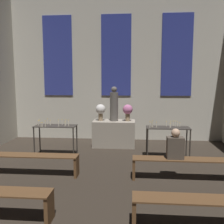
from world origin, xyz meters
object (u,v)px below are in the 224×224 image
altar (114,133)px  pew_back_right (184,164)px  statue (114,105)px  pew_back_left (29,160)px  candle_rack_left (56,130)px  candle_rack_right (168,132)px  flower_vase_right (128,110)px  flower_vase_left (101,110)px  pew_third_right (210,207)px  person_seated (175,146)px

altar → pew_back_right: (1.76, -2.71, -0.07)m
statue → pew_back_left: size_ratio=0.50×
altar → candle_rack_left: (-1.59, -1.25, 0.35)m
altar → candle_rack_left: candle_rack_left is taller
candle_rack_left → candle_rack_right: bearing=0.0°
altar → statue: statue is taller
pew_back_left → altar: bearing=57.0°
candle_rack_right → pew_back_left: candle_rack_right is taller
altar → flower_vase_right: size_ratio=2.53×
candle_rack_right → flower_vase_right: bearing=132.3°
flower_vase_left → pew_back_left: 3.12m
pew_third_right → pew_back_right: (0.00, 1.87, 0.00)m
person_seated → pew_back_right: bearing=0.0°
statue → pew_third_right: 5.01m
statue → person_seated: statue is taller
candle_rack_left → pew_third_right: size_ratio=0.52×
candle_rack_left → pew_back_right: candle_rack_left is taller
flower_vase_right → candle_rack_left: size_ratio=0.46×
flower_vase_left → pew_third_right: size_ratio=0.24×
flower_vase_left → pew_back_left: size_ratio=0.24×
candle_rack_left → altar: bearing=38.1°
altar → candle_rack_right: candle_rack_right is taller
statue → pew_back_left: bearing=-123.0°
flower_vase_left → candle_rack_right: bearing=-31.5°
pew_back_left → person_seated: bearing=-0.0°
person_seated → flower_vase_left: bearing=126.4°
altar → candle_rack_right: 2.04m
altar → flower_vase_left: size_ratio=2.53×
pew_back_left → pew_back_right: size_ratio=1.00×
candle_rack_left → pew_back_left: (-0.17, -1.46, -0.41)m
flower_vase_left → candle_rack_left: (-1.14, -1.25, -0.43)m
candle_rack_right → pew_back_right: candle_rack_right is taller
altar → person_seated: size_ratio=2.06×
person_seated → pew_back_left: bearing=180.0°
flower_vase_right → candle_rack_left: 2.43m
pew_third_right → person_seated: bearing=96.4°
candle_rack_right → pew_third_right: candle_rack_right is taller
flower_vase_left → pew_third_right: flower_vase_left is taller
altar → person_seated: bearing=-60.2°
flower_vase_left → candle_rack_left: 1.74m
candle_rack_right → person_seated: person_seated is taller
statue → flower_vase_left: (-0.45, 0.00, -0.17)m
flower_vase_left → pew_back_right: (2.21, -2.71, -0.84)m
flower_vase_left → candle_rack_right: flower_vase_left is taller
candle_rack_left → pew_back_right: bearing=-23.6°
statue → flower_vase_right: statue is taller
flower_vase_right → candle_rack_right: 1.74m
statue → candle_rack_right: bearing=-38.2°
statue → flower_vase_left: size_ratio=2.08×
statue → flower_vase_right: (0.45, 0.00, -0.17)m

